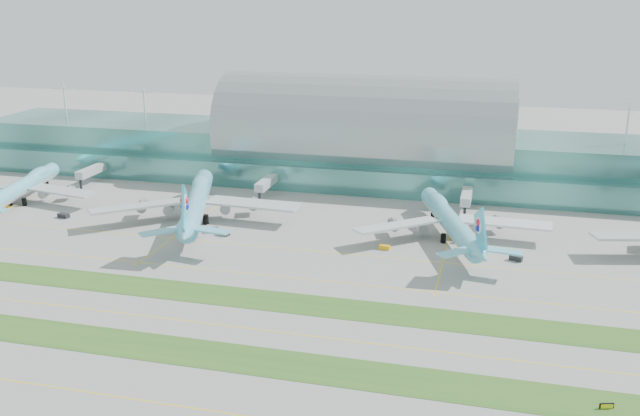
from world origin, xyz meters
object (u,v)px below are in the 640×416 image
(terminal, at_px, (365,146))
(airliner_a, at_px, (21,187))
(airliner_b, at_px, (197,201))
(airliner_c, at_px, (450,220))
(taxiway_sign_east, at_px, (607,406))

(terminal, bearing_deg, airliner_a, -150.60)
(airliner_a, distance_m, airliner_b, 72.17)
(airliner_a, bearing_deg, airliner_c, -11.39)
(terminal, bearing_deg, airliner_c, -58.65)
(airliner_a, bearing_deg, taxiway_sign_east, -36.37)
(airliner_b, bearing_deg, terminal, 38.20)
(airliner_b, bearing_deg, taxiway_sign_east, -54.77)
(terminal, relative_size, taxiway_sign_east, 124.64)
(airliner_b, relative_size, taxiway_sign_east, 28.72)
(airliner_b, distance_m, taxiway_sign_east, 150.70)
(airliner_a, xyz_separation_m, taxiway_sign_east, (194.18, -91.57, -5.36))
(taxiway_sign_east, bearing_deg, airliner_b, 127.33)
(airliner_a, relative_size, airliner_b, 0.89)
(airliner_b, height_order, taxiway_sign_east, airliner_b)
(terminal, relative_size, airliner_c, 4.86)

